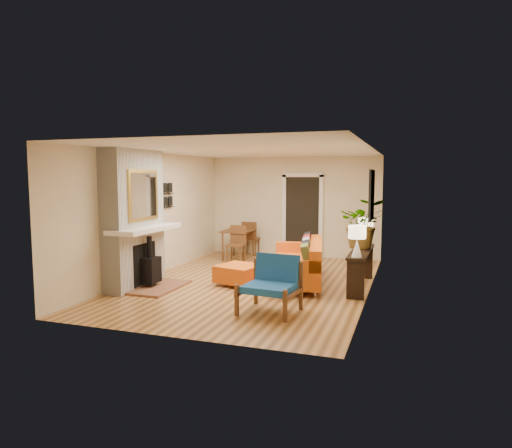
% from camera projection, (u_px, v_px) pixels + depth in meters
% --- Properties ---
extents(room_shell, '(6.50, 6.50, 6.50)m').
position_uv_depth(room_shell, '(311.00, 211.00, 11.20)').
color(room_shell, tan).
rests_on(room_shell, ground).
extents(fireplace, '(1.09, 1.68, 2.60)m').
position_uv_depth(fireplace, '(135.00, 222.00, 8.61)').
color(fireplace, white).
rests_on(fireplace, ground).
extents(sofa, '(1.40, 2.45, 0.91)m').
position_uv_depth(sofa, '(301.00, 263.00, 8.98)').
color(sofa, silver).
rests_on(sofa, ground).
extents(ottoman, '(0.91, 0.91, 0.38)m').
position_uv_depth(ottoman, '(239.00, 273.00, 8.86)').
color(ottoman, silver).
rests_on(ottoman, ground).
extents(blue_chair, '(0.90, 0.89, 0.87)m').
position_uv_depth(blue_chair, '(272.00, 281.00, 7.13)').
color(blue_chair, brown).
rests_on(blue_chair, ground).
extents(dining_table, '(0.74, 1.69, 0.90)m').
position_uv_depth(dining_table, '(241.00, 236.00, 11.63)').
color(dining_table, brown).
rests_on(dining_table, ground).
extents(console_table, '(0.34, 1.85, 0.72)m').
position_uv_depth(console_table, '(361.00, 258.00, 8.54)').
color(console_table, black).
rests_on(console_table, ground).
extents(lamp_near, '(0.30, 0.30, 0.54)m').
position_uv_depth(lamp_near, '(357.00, 237.00, 7.77)').
color(lamp_near, white).
rests_on(lamp_near, console_table).
extents(lamp_far, '(0.30, 0.30, 0.54)m').
position_uv_depth(lamp_far, '(365.00, 228.00, 9.17)').
color(lamp_far, white).
rests_on(lamp_far, console_table).
extents(houseplant, '(0.98, 0.89, 0.95)m').
position_uv_depth(houseplant, '(363.00, 224.00, 8.71)').
color(houseplant, '#1E5919').
rests_on(houseplant, console_table).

